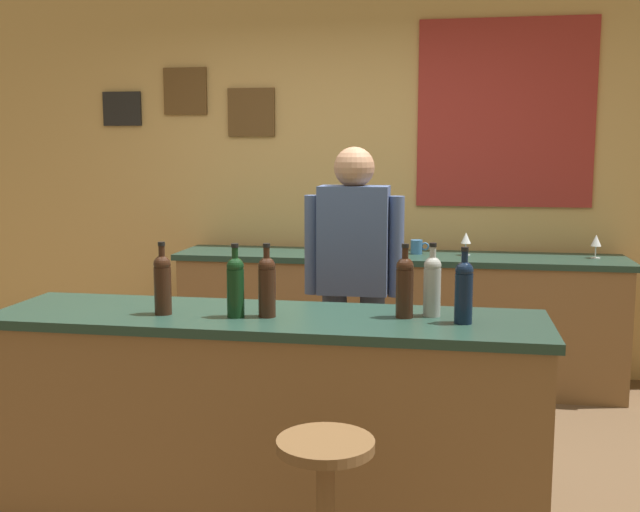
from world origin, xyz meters
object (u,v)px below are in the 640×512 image
bar_stool (325,504)px  wine_bottle_a (163,282)px  bartender (354,279)px  wine_bottle_f (464,290)px  wine_glass_a (466,239)px  wine_bottle_b (235,285)px  wine_bottle_e (432,284)px  wine_bottle_d (405,285)px  wine_bottle_c (267,284)px  coffee_mug (417,247)px  wine_glass_b (596,242)px

bar_stool → wine_bottle_a: size_ratio=2.22×
bartender → wine_bottle_f: 1.03m
wine_bottle_f → wine_glass_a: size_ratio=1.97×
wine_bottle_b → wine_bottle_e: same height
wine_bottle_d → wine_bottle_e: (0.11, 0.05, 0.00)m
wine_bottle_a → wine_bottle_c: (0.44, 0.03, 0.00)m
wine_bottle_d → wine_bottle_e: same height
wine_bottle_a → wine_bottle_f: (1.24, 0.05, 0.00)m
wine_bottle_e → wine_glass_a: 2.01m
wine_bottle_b → wine_bottle_e: (0.80, 0.16, 0.00)m
wine_bottle_e → wine_bottle_f: (0.13, -0.11, 0.00)m
wine_bottle_f → coffee_mug: (-0.28, 2.12, -0.11)m
wine_bottle_e → coffee_mug: bearing=94.3°
wine_bottle_f → coffee_mug: 2.15m
wine_bottle_e → wine_glass_b: wine_bottle_e is taller
wine_bottle_d → wine_glass_a: 2.07m
wine_bottle_c → wine_glass_a: size_ratio=1.97×
bartender → wine_bottle_f: (0.55, -0.86, 0.12)m
bartender → wine_bottle_a: 1.15m
wine_bottle_f → wine_bottle_e: bearing=138.9°
wine_bottle_c → wine_glass_b: size_ratio=1.97×
bar_stool → wine_bottle_f: size_ratio=2.22×
wine_bottle_f → wine_bottle_b: bearing=-176.9°
wine_bottle_f → wine_glass_b: 2.29m
bartender → wine_glass_a: bartender is taller
wine_glass_b → wine_bottle_b: bearing=-129.8°
bar_stool → coffee_mug: 2.87m
wine_bottle_b → wine_bottle_c: 0.13m
bar_stool → wine_glass_a: bearing=80.2°
wine_bottle_a → wine_bottle_c: bearing=3.5°
bartender → wine_bottle_c: bearing=-105.5°
wine_glass_b → coffee_mug: 1.16m
wine_bottle_e → bar_stool: bearing=-111.1°
bartender → wine_bottle_c: (-0.25, -0.88, 0.12)m
wine_bottle_c → bartender: bearing=74.5°
wine_glass_a → wine_bottle_d: bearing=-97.9°
coffee_mug → wine_bottle_e: bearing=-85.7°
coffee_mug → bartender: bearing=-102.2°
wine_bottle_d → wine_bottle_f: (0.24, -0.06, 0.00)m
wine_bottle_c → wine_bottle_d: bearing=8.6°
wine_bottle_c → coffee_mug: bearing=76.4°
wine_bottle_c → coffee_mug: wine_bottle_c is taller
wine_bottle_c → wine_bottle_b: bearing=-167.7°
wine_bottle_f → coffee_mug: bearing=97.5°
wine_bottle_c → wine_bottle_f: bearing=1.6°
wine_bottle_c → wine_glass_b: bearing=51.9°
wine_bottle_a → bartender: bearing=53.0°
wine_bottle_e → wine_glass_b: bearing=63.3°
wine_bottle_a → wine_glass_a: 2.52m
wine_bottle_c → wine_bottle_e: bearing=11.2°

